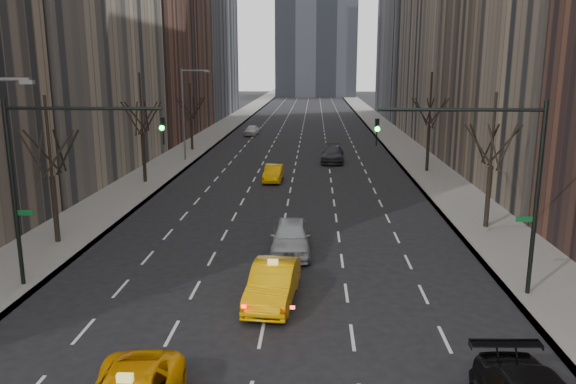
# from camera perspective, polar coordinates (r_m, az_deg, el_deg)

# --- Properties ---
(sidewalk_left) EXTENTS (4.50, 320.00, 0.15)m
(sidewalk_left) POSITION_cam_1_polar(r_m,az_deg,el_deg) (82.17, -7.21, 6.11)
(sidewalk_left) COLOR slate
(sidewalk_left) RESTS_ON ground
(sidewalk_right) EXTENTS (4.50, 320.00, 0.15)m
(sidewalk_right) POSITION_cam_1_polar(r_m,az_deg,el_deg) (81.62, 10.09, 5.97)
(sidewalk_right) COLOR slate
(sidewalk_right) RESTS_ON ground
(tree_lw_b) EXTENTS (3.36, 3.50, 7.82)m
(tree_lw_b) POSITION_cam_1_polar(r_m,az_deg,el_deg) (32.11, -22.85, 1.46)
(tree_lw_b) COLOR black
(tree_lw_b) RESTS_ON ground
(tree_lw_c) EXTENTS (3.36, 3.50, 8.74)m
(tree_lw_c) POSITION_cam_1_polar(r_m,az_deg,el_deg) (46.82, -14.55, 5.71)
(tree_lw_c) COLOR black
(tree_lw_c) RESTS_ON ground
(tree_lw_d) EXTENTS (3.36, 3.50, 7.36)m
(tree_lw_d) POSITION_cam_1_polar(r_m,az_deg,el_deg) (64.19, -9.82, 7.31)
(tree_lw_d) COLOR black
(tree_lw_d) RESTS_ON ground
(tree_rw_b) EXTENTS (3.36, 3.50, 7.82)m
(tree_rw_b) POSITION_cam_1_polar(r_m,az_deg,el_deg) (34.45, 19.87, 2.41)
(tree_rw_b) COLOR black
(tree_rw_b) RESTS_ON ground
(tree_rw_c) EXTENTS (3.36, 3.50, 8.74)m
(tree_rw_c) POSITION_cam_1_polar(r_m,az_deg,el_deg) (51.71, 14.14, 6.37)
(tree_rw_c) COLOR black
(tree_rw_c) RESTS_ON ground
(traffic_mast_left) EXTENTS (6.69, 0.39, 8.00)m
(traffic_mast_left) POSITION_cam_1_polar(r_m,az_deg,el_deg) (25.24, -23.02, 2.70)
(traffic_mast_left) COLOR black
(traffic_mast_left) RESTS_ON ground
(traffic_mast_right) EXTENTS (6.69, 0.39, 8.00)m
(traffic_mast_right) POSITION_cam_1_polar(r_m,az_deg,el_deg) (23.89, 20.44, 2.39)
(traffic_mast_right) COLOR black
(traffic_mast_right) RESTS_ON ground
(streetlight_far) EXTENTS (2.83, 0.22, 9.00)m
(streetlight_far) POSITION_cam_1_polar(r_m,az_deg,el_deg) (56.96, -10.26, 8.70)
(streetlight_far) COLOR slate
(streetlight_far) RESTS_ON ground
(taxi_sedan) EXTENTS (2.14, 5.02, 1.61)m
(taxi_sedan) POSITION_cam_1_polar(r_m,az_deg,el_deg) (23.06, -1.54, -9.27)
(taxi_sedan) COLOR #F3A805
(taxi_sedan) RESTS_ON ground
(silver_sedan_ahead) EXTENTS (2.12, 5.05, 1.70)m
(silver_sedan_ahead) POSITION_cam_1_polar(r_m,az_deg,el_deg) (28.87, 0.29, -4.58)
(silver_sedan_ahead) COLOR #94979B
(silver_sedan_ahead) RESTS_ON ground
(far_taxi) EXTENTS (1.59, 4.13, 1.34)m
(far_taxi) POSITION_cam_1_polar(r_m,az_deg,el_deg) (46.73, -1.47, 1.93)
(far_taxi) COLOR #FAAB05
(far_taxi) RESTS_ON ground
(far_suv_grey) EXTENTS (2.49, 5.60, 1.59)m
(far_suv_grey) POSITION_cam_1_polar(r_m,az_deg,el_deg) (56.26, 4.55, 3.87)
(far_suv_grey) COLOR #2B2A2F
(far_suv_grey) RESTS_ON ground
(far_car_white) EXTENTS (1.97, 4.22, 1.40)m
(far_car_white) POSITION_cam_1_polar(r_m,az_deg,el_deg) (77.82, -3.70, 6.28)
(far_car_white) COLOR silver
(far_car_white) RESTS_ON ground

